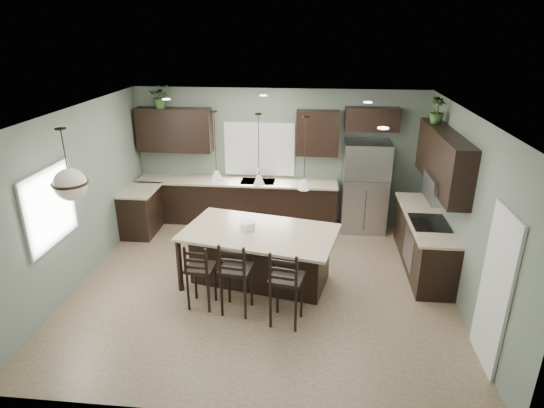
{
  "coord_description": "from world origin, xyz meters",
  "views": [
    {
      "loc": [
        0.79,
        -6.45,
        3.97
      ],
      "look_at": [
        0.1,
        0.4,
        1.25
      ],
      "focal_mm": 30.0,
      "sensor_mm": 36.0,
      "label": 1
    }
  ],
  "objects": [
    {
      "name": "back_upper_right",
      "position": [
        0.8,
        2.58,
        1.95
      ],
      "size": [
        0.85,
        0.34,
        0.9
      ],
      "primitive_type": "cube",
      "color": "black",
      "rests_on": "room_shell"
    },
    {
      "name": "left_return_countertop",
      "position": [
        -2.68,
        1.7,
        0.92
      ],
      "size": [
        0.66,
        0.96,
        0.04
      ],
      "primitive_type": "cube",
      "color": "beige",
      "rests_on": "left_return_cabs"
    },
    {
      "name": "back_countertop",
      "position": [
        -0.85,
        2.43,
        0.92
      ],
      "size": [
        4.2,
        0.66,
        0.04
      ],
      "primitive_type": "cube",
      "color": "beige",
      "rests_on": "back_lower_cabs"
    },
    {
      "name": "bar_stool_right",
      "position": [
        0.45,
        -1.01,
        0.59
      ],
      "size": [
        0.51,
        0.51,
        1.19
      ],
      "primitive_type": "cube",
      "rotation": [
        0.0,
        0.0,
        -0.18
      ],
      "color": "black",
      "rests_on": "ground"
    },
    {
      "name": "pantry_door",
      "position": [
        2.98,
        -1.55,
        1.02
      ],
      "size": [
        0.04,
        0.82,
        2.04
      ],
      "primitive_type": "cube",
      "color": "white",
      "rests_on": "ground"
    },
    {
      "name": "bar_stool_left",
      "position": [
        -0.84,
        -0.73,
        0.53
      ],
      "size": [
        0.43,
        0.43,
        1.06
      ],
      "primitive_type": "cube",
      "rotation": [
        0.0,
        0.0,
        -0.1
      ],
      "color": "black",
      "rests_on": "ground"
    },
    {
      "name": "right_upper_cabs",
      "position": [
        2.83,
        0.87,
        1.95
      ],
      "size": [
        0.34,
        2.35,
        0.9
      ],
      "primitive_type": "cube",
      "color": "black",
      "rests_on": "room_shell"
    },
    {
      "name": "right_lower_cabs",
      "position": [
        2.7,
        0.87,
        0.45
      ],
      "size": [
        0.6,
        2.35,
        0.9
      ],
      "primitive_type": "cube",
      "color": "black",
      "rests_on": "ground"
    },
    {
      "name": "left_return_cabs",
      "position": [
        -2.7,
        1.7,
        0.45
      ],
      "size": [
        0.6,
        0.9,
        0.9
      ],
      "primitive_type": "cube",
      "color": "black",
      "rests_on": "ground"
    },
    {
      "name": "refrigerator",
      "position": [
        1.79,
        2.36,
        0.93
      ],
      "size": [
        0.9,
        0.74,
        1.85
      ],
      "primitive_type": "cube",
      "color": "#9899A0",
      "rests_on": "ground"
    },
    {
      "name": "microwave",
      "position": [
        2.78,
        0.6,
        1.55
      ],
      "size": [
        0.4,
        0.75,
        0.4
      ],
      "primitive_type": "cube",
      "color": "gray",
      "rests_on": "right_upper_cabs"
    },
    {
      "name": "bar_stool_center",
      "position": [
        -0.3,
        -0.81,
        0.58
      ],
      "size": [
        0.48,
        0.48,
        1.17
      ],
      "primitive_type": "cube",
      "rotation": [
        0.0,
        0.0,
        -0.12
      ],
      "color": "black",
      "rests_on": "ground"
    },
    {
      "name": "back_upper_left",
      "position": [
        -2.15,
        2.58,
        1.95
      ],
      "size": [
        1.55,
        0.34,
        0.9
      ],
      "primitive_type": "cube",
      "color": "black",
      "rests_on": "room_shell"
    },
    {
      "name": "faucet",
      "position": [
        -0.4,
        2.4,
        1.08
      ],
      "size": [
        0.02,
        0.02,
        0.28
      ],
      "primitive_type": "cylinder",
      "color": "silver",
      "rests_on": "back_countertop"
    },
    {
      "name": "window_left",
      "position": [
        -2.98,
        -0.8,
        1.55
      ],
      "size": [
        0.02,
        1.1,
        1.0
      ],
      "primitive_type": "cube",
      "color": "white",
      "rests_on": "room_shell"
    },
    {
      "name": "plant_back_left",
      "position": [
        -2.37,
        2.55,
        2.64
      ],
      "size": [
        0.49,
        0.45,
        0.47
      ],
      "primitive_type": "imported",
      "rotation": [
        0.0,
        0.0,
        0.21
      ],
      "color": "#2B5023",
      "rests_on": "back_upper_left"
    },
    {
      "name": "sink_inset",
      "position": [
        -0.4,
        2.43,
        0.94
      ],
      "size": [
        0.7,
        0.45,
        0.01
      ],
      "primitive_type": "cube",
      "color": "gray",
      "rests_on": "back_countertop"
    },
    {
      "name": "fridge_header",
      "position": [
        1.85,
        2.58,
        2.25
      ],
      "size": [
        1.05,
        0.34,
        0.45
      ],
      "primitive_type": "cube",
      "color": "black",
      "rests_on": "room_shell"
    },
    {
      "name": "ground",
      "position": [
        0.0,
        0.0,
        0.0
      ],
      "size": [
        6.0,
        6.0,
        0.0
      ],
      "primitive_type": "plane",
      "color": "#9E8466",
      "rests_on": "ground"
    },
    {
      "name": "pendant_right",
      "position": [
        0.62,
        -0.12,
        2.25
      ],
      "size": [
        0.17,
        0.17,
        1.1
      ],
      "primitive_type": null,
      "color": "white",
      "rests_on": "room_shell"
    },
    {
      "name": "chandelier",
      "position": [
        -2.36,
        -1.2,
        2.32
      ],
      "size": [
        0.46,
        0.46,
        0.96
      ],
      "primitive_type": null,
      "color": "beige",
      "rests_on": "room_shell"
    },
    {
      "name": "room_shell",
      "position": [
        0.0,
        0.0,
        1.7
      ],
      "size": [
        6.0,
        6.0,
        6.0
      ],
      "color": "slate",
      "rests_on": "ground"
    },
    {
      "name": "wall_oven_front",
      "position": [
        2.4,
        0.6,
        0.45
      ],
      "size": [
        0.01,
        0.72,
        0.6
      ],
      "primitive_type": "cube",
      "color": "gray",
      "rests_on": "right_lower_cabs"
    },
    {
      "name": "right_countertop",
      "position": [
        2.68,
        0.87,
        0.92
      ],
      "size": [
        0.66,
        2.35,
        0.04
      ],
      "primitive_type": "cube",
      "color": "beige",
      "rests_on": "right_lower_cabs"
    },
    {
      "name": "back_lower_cabs",
      "position": [
        -0.85,
        2.45,
        0.45
      ],
      "size": [
        4.2,
        0.6,
        0.9
      ],
      "primitive_type": "cube",
      "color": "black",
      "rests_on": "ground"
    },
    {
      "name": "serving_dish",
      "position": [
        -0.26,
        0.07,
        0.99
      ],
      "size": [
        0.24,
        0.24,
        0.14
      ],
      "primitive_type": "cylinder",
      "color": "white",
      "rests_on": "kitchen_island"
    },
    {
      "name": "window_back",
      "position": [
        -0.4,
        2.73,
        1.55
      ],
      "size": [
        1.35,
        0.02,
        1.0
      ],
      "primitive_type": "cube",
      "color": "white",
      "rests_on": "room_shell"
    },
    {
      "name": "kitchen_island",
      "position": [
        -0.06,
        0.03,
        0.46
      ],
      "size": [
        2.63,
        1.83,
        0.92
      ],
      "primitive_type": "cube",
      "rotation": [
        0.0,
        0.0,
        -0.21
      ],
      "color": "black",
      "rests_on": "ground"
    },
    {
      "name": "pendant_center",
      "position": [
        -0.06,
        0.03,
        2.25
      ],
      "size": [
        0.17,
        0.17,
        1.1
      ],
      "primitive_type": null,
      "color": "white",
      "rests_on": "room_shell"
    },
    {
      "name": "pendant_left",
      "position": [
        -0.75,
        0.17,
        2.25
      ],
      "size": [
        0.17,
        0.17,
        1.1
      ],
      "primitive_type": null,
      "color": "white",
      "rests_on": "room_shell"
    },
    {
      "name": "cooktop",
      "position": [
        2.68,
        0.6,
        0.94
      ],
      "size": [
        0.58,
        0.75,
        0.02
      ],
      "primitive_type": "cube",
      "color": "black",
      "rests_on": "right_countertop"
    },
    {
      "name": "plant_right_wall",
      "position": [
        2.8,
        1.52,
        2.62
      ],
      "size": [
        0.32,
        0.32,
        0.45
      ],
      "primitive_type": "imported",
      "rotation": [
        0.0,
        0.0,
        0.34
      ],
      "color": "#365826",
      "rests_on": "right_upper_cabs"
    }
  ]
}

